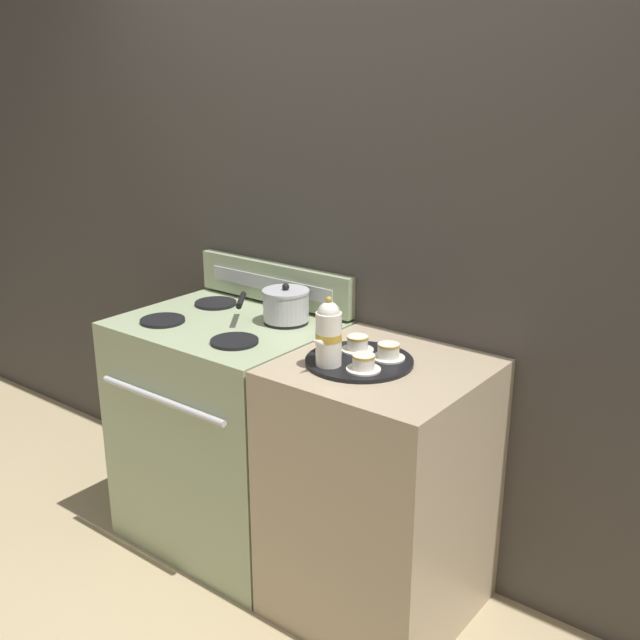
{
  "coord_description": "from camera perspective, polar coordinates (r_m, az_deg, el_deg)",
  "views": [
    {
      "loc": [
        1.63,
        -1.92,
        1.84
      ],
      "look_at": [
        0.1,
        0.06,
        1.01
      ],
      "focal_mm": 42.0,
      "sensor_mm": 36.0,
      "label": 1
    }
  ],
  "objects": [
    {
      "name": "ground_plane",
      "position": [
        3.11,
        -2.13,
        -17.84
      ],
      "size": [
        6.0,
        6.0,
        0.0
      ],
      "primitive_type": "plane",
      "color": "tan"
    },
    {
      "name": "wall_back",
      "position": [
        2.88,
        1.95,
        3.48
      ],
      "size": [
        6.0,
        0.05,
        2.2
      ],
      "color": "#423D38",
      "rests_on": "ground"
    },
    {
      "name": "stove",
      "position": [
        3.06,
        -6.95,
        -8.43
      ],
      "size": [
        0.79,
        0.66,
        0.94
      ],
      "color": "#9EAD84",
      "rests_on": "ground"
    },
    {
      "name": "control_panel",
      "position": [
        3.06,
        -3.52,
        2.86
      ],
      "size": [
        0.78,
        0.05,
        0.16
      ],
      "color": "#9EAD84",
      "rests_on": "stove"
    },
    {
      "name": "side_counter",
      "position": [
        2.66,
        4.58,
        -12.83
      ],
      "size": [
        0.64,
        0.63,
        0.93
      ],
      "color": "tan",
      "rests_on": "ground"
    },
    {
      "name": "saucepan",
      "position": [
        2.83,
        -2.68,
        1.18
      ],
      "size": [
        0.28,
        0.26,
        0.14
      ],
      "color": "#B7B7BC",
      "rests_on": "stove"
    },
    {
      "name": "serving_tray",
      "position": [
        2.46,
        3.01,
        -3.14
      ],
      "size": [
        0.36,
        0.36,
        0.01
      ],
      "color": "black",
      "rests_on": "side_counter"
    },
    {
      "name": "teapot",
      "position": [
        2.37,
        0.65,
        -1.03
      ],
      "size": [
        0.09,
        0.14,
        0.23
      ],
      "color": "white",
      "rests_on": "serving_tray"
    },
    {
      "name": "teacup_left",
      "position": [
        2.36,
        3.34,
        -3.26
      ],
      "size": [
        0.11,
        0.11,
        0.05
      ],
      "color": "white",
      "rests_on": "serving_tray"
    },
    {
      "name": "teacup_right",
      "position": [
        2.52,
        2.87,
        -1.8
      ],
      "size": [
        0.11,
        0.11,
        0.05
      ],
      "color": "white",
      "rests_on": "serving_tray"
    },
    {
      "name": "teacup_front",
      "position": [
        2.46,
        5.24,
        -2.38
      ],
      "size": [
        0.11,
        0.11,
        0.05
      ],
      "color": "white",
      "rests_on": "serving_tray"
    },
    {
      "name": "creamer_jug",
      "position": [
        2.51,
        0.53,
        -1.55
      ],
      "size": [
        0.06,
        0.06,
        0.08
      ],
      "color": "white",
      "rests_on": "serving_tray"
    }
  ]
}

